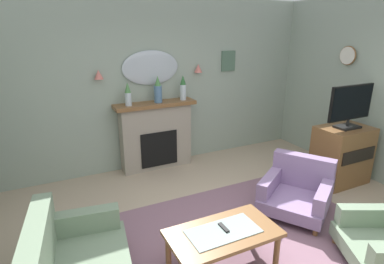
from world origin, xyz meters
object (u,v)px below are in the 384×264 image
object	(u,v)px
wall_clock	(348,56)
tv_cabinet	(341,155)
mantel_vase_left	(128,94)
wall_sconce_left	(99,75)
mantel_vase_centre	(183,88)
wall_mirror	(151,68)
fireplace	(156,136)
armchair_in_corner	(297,190)
coffee_table	(223,236)
tv_remote	(224,228)
mantel_vase_right	(158,91)
wall_sconce_right	(198,68)
tv_flatscreen	(351,105)
framed_picture	(228,61)

from	to	relation	value
wall_clock	tv_cabinet	size ratio (longest dim) A/B	0.34
mantel_vase_left	wall_sconce_left	distance (m)	0.52
mantel_vase_left	mantel_vase_centre	bearing A→B (deg)	0.00
mantel_vase_left	wall_mirror	world-z (taller)	wall_mirror
fireplace	wall_sconce_left	world-z (taller)	wall_sconce_left
mantel_vase_left	armchair_in_corner	distance (m)	2.86
fireplace	armchair_in_corner	size ratio (longest dim) A/B	1.21
wall_mirror	coffee_table	bearing A→B (deg)	-95.50
mantel_vase_left	tv_remote	size ratio (longest dim) A/B	2.30
mantel_vase_right	wall_sconce_left	bearing A→B (deg)	172.41
tv_cabinet	wall_mirror	bearing A→B (deg)	141.22
wall_sconce_right	tv_flatscreen	world-z (taller)	wall_sconce_right
framed_picture	tv_remote	xyz separation A→B (m)	(-1.74, -2.74, -1.30)
tv_remote	mantel_vase_left	bearing A→B (deg)	94.70
wall_clock	coffee_table	distance (m)	3.79
tv_remote	tv_flatscreen	size ratio (longest dim) A/B	0.19
mantel_vase_left	coffee_table	bearing A→B (deg)	-85.96
coffee_table	tv_remote	size ratio (longest dim) A/B	6.88
mantel_vase_right	tv_remote	xyz separation A→B (m)	(-0.29, -2.56, -0.90)
fireplace	coffee_table	world-z (taller)	fireplace
mantel_vase_right	tv_remote	bearing A→B (deg)	-96.45
armchair_in_corner	tv_cabinet	bearing A→B (deg)	15.91
mantel_vase_centre	wall_sconce_right	bearing A→B (deg)	18.92
tv_remote	framed_picture	bearing A→B (deg)	57.60
fireplace	wall_mirror	distance (m)	1.15
wall_mirror	tv_cabinet	world-z (taller)	wall_mirror
fireplace	mantel_vase_left	bearing A→B (deg)	-176.40
mantel_vase_centre	wall_sconce_left	size ratio (longest dim) A/B	3.01
mantel_vase_right	wall_sconce_right	xyz separation A→B (m)	(0.80, 0.12, 0.31)
fireplace	armchair_in_corner	world-z (taller)	fireplace
mantel_vase_centre	wall_sconce_left	xyz separation A→B (m)	(-1.35, 0.12, 0.29)
mantel_vase_right	tv_remote	distance (m)	2.73
fireplace	framed_picture	xyz separation A→B (m)	(1.50, 0.15, 1.18)
armchair_in_corner	mantel_vase_right	bearing A→B (deg)	118.21
mantel_vase_right	wall_clock	size ratio (longest dim) A/B	1.41
wall_sconce_left	coffee_table	distance (m)	3.06
wall_clock	framed_picture	world-z (taller)	wall_clock
mantel_vase_right	coffee_table	distance (m)	2.79
mantel_vase_right	wall_mirror	bearing A→B (deg)	106.39
coffee_table	fireplace	bearing A→B (deg)	84.21
tv_cabinet	tv_flatscreen	distance (m)	0.80
mantel_vase_centre	wall_mirror	world-z (taller)	wall_mirror
fireplace	wall_clock	bearing A→B (deg)	-22.93
coffee_table	tv_flatscreen	world-z (taller)	tv_flatscreen
fireplace	tv_flatscreen	distance (m)	3.08
mantel_vase_left	wall_clock	xyz separation A→B (m)	(3.36, -1.20, 0.56)
wall_sconce_right	coffee_table	xyz separation A→B (m)	(-1.12, -2.72, -1.28)
coffee_table	tv_cabinet	xyz separation A→B (m)	(2.67, 0.84, 0.07)
mantel_vase_right	wall_sconce_right	world-z (taller)	wall_sconce_right
wall_mirror	tv_cabinet	size ratio (longest dim) A/B	1.07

